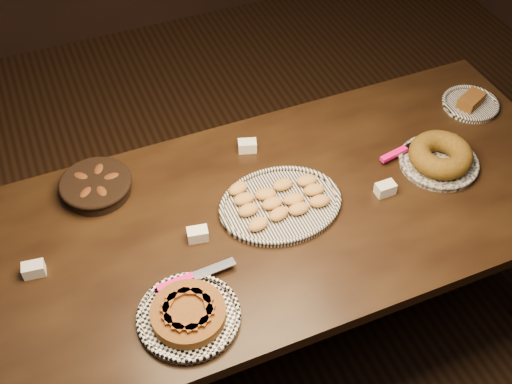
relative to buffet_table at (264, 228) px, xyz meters
name	(u,v)px	position (x,y,z in m)	size (l,w,h in m)	color
ground	(263,327)	(0.00, 0.00, -0.68)	(5.00, 5.00, 0.00)	black
buffet_table	(264,228)	(0.00, 0.00, 0.00)	(2.40, 1.00, 0.75)	black
apple_tart_plate	(189,314)	(-0.38, -0.30, 0.10)	(0.36, 0.32, 0.06)	white
madeleine_platter	(280,203)	(0.07, 0.01, 0.09)	(0.44, 0.36, 0.05)	black
bundt_cake_plate	(440,157)	(0.70, -0.02, 0.11)	(0.36, 0.30, 0.09)	black
croissant_basket	(96,185)	(-0.51, 0.33, 0.11)	(0.26, 0.26, 0.07)	black
loaf_plate	(470,103)	(1.02, 0.22, 0.09)	(0.23, 0.23, 0.05)	black
tent_cards	(271,193)	(0.05, 0.07, 0.10)	(1.65, 0.46, 0.04)	white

